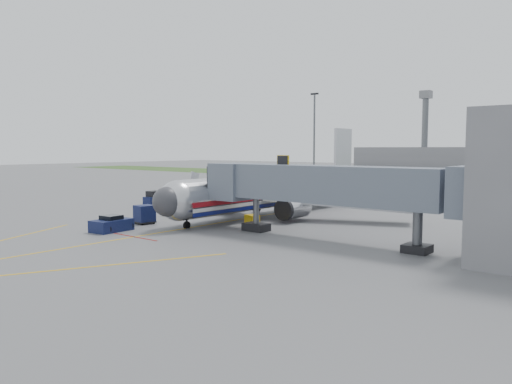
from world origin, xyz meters
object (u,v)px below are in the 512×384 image
Objects in this scene: ramp_worker at (165,209)px; pushback_tug at (112,224)px; airliner at (273,191)px; belt_loader at (205,203)px; baggage_tug at (154,199)px.

pushback_tug is at bearing -88.15° from ramp_worker.
belt_loader is (-10.01, -1.02, -2.06)m from airliner.
belt_loader is at bearing 82.57° from ramp_worker.
airliner is 7.14× the size of belt_loader.
baggage_tug reaches higher than pushback_tug.
airliner reaches higher than pushback_tug.
baggage_tug is at bearing 130.96° from pushback_tug.
pushback_tug is 18.72m from belt_loader.
belt_loader is (7.87, 1.74, -0.23)m from baggage_tug.
belt_loader reaches higher than ramp_worker.
airliner is at bearing 5.79° from belt_loader.
airliner is at bearing 8.76° from baggage_tug.
ramp_worker is at bearing -32.56° from baggage_tug.
airliner is at bearing 77.95° from pushback_tug.
ramp_worker reaches higher than pushback_tug.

